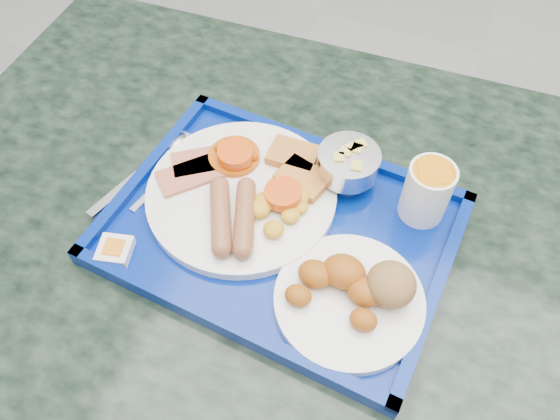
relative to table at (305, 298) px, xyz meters
name	(u,v)px	position (x,y,z in m)	size (l,w,h in m)	color
floor	(386,357)	(0.17, 0.19, -0.56)	(6.00, 6.00, 0.00)	gray
table	(305,298)	(0.00, 0.00, 0.00)	(1.24, 0.86, 0.75)	slate
tray	(280,230)	(-0.04, -0.01, 0.20)	(0.47, 0.36, 0.03)	navy
main_plate	(246,191)	(-0.10, 0.02, 0.22)	(0.26, 0.26, 0.04)	white
bread_plate	(355,292)	(0.09, -0.08, 0.23)	(0.18, 0.18, 0.06)	white
fruit_bowl	(348,163)	(0.02, 0.10, 0.25)	(0.09, 0.09, 0.06)	#BCBCBE
juice_cup	(427,191)	(0.13, 0.09, 0.25)	(0.06, 0.06, 0.09)	white
spoon	(173,153)	(-0.24, 0.04, 0.21)	(0.05, 0.16, 0.01)	#BCBCBE
knife	(141,172)	(-0.26, 0.00, 0.21)	(0.01, 0.19, 0.00)	#BCBCBE
jam_packet	(115,250)	(-0.22, -0.13, 0.22)	(0.05, 0.05, 0.02)	white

